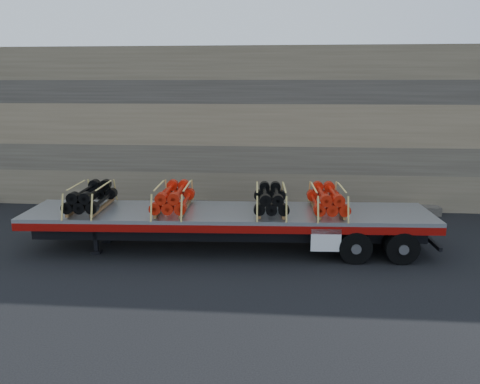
{
  "coord_description": "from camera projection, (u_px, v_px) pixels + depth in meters",
  "views": [
    {
      "loc": [
        0.76,
        -15.13,
        5.45
      ],
      "look_at": [
        -0.63,
        1.23,
        1.64
      ],
      "focal_mm": 35.0,
      "sensor_mm": 36.0,
      "label": 1
    }
  ],
  "objects": [
    {
      "name": "bundle_front",
      "position": [
        91.0,
        198.0,
        15.58
      ],
      "size": [
        1.24,
        2.31,
        0.8
      ],
      "primitive_type": null,
      "rotation": [
        0.0,
        0.0,
        0.05
      ],
      "color": "black",
      "rests_on": "trailer"
    },
    {
      "name": "bundle_midrear",
      "position": [
        271.0,
        200.0,
        15.38
      ],
      "size": [
        1.2,
        2.23,
        0.77
      ],
      "primitive_type": null,
      "rotation": [
        0.0,
        0.0,
        0.05
      ],
      "color": "black",
      "rests_on": "trailer"
    },
    {
      "name": "ground",
      "position": [
        255.0,
        247.0,
        15.98
      ],
      "size": [
        120.0,
        120.0,
        0.0
      ],
      "primitive_type": "plane",
      "color": "black",
      "rests_on": "ground"
    },
    {
      "name": "bundle_rear",
      "position": [
        327.0,
        200.0,
        15.31
      ],
      "size": [
        1.22,
        2.28,
        0.79
      ],
      "primitive_type": null,
      "rotation": [
        0.0,
        0.0,
        0.05
      ],
      "color": "red",
      "rests_on": "trailer"
    },
    {
      "name": "trailer",
      "position": [
        228.0,
        230.0,
        15.67
      ],
      "size": [
        13.46,
        3.23,
        1.34
      ],
      "primitive_type": null,
      "rotation": [
        0.0,
        0.0,
        0.05
      ],
      "color": "#B6B8BE",
      "rests_on": "ground"
    },
    {
      "name": "rock_wall",
      "position": [
        263.0,
        127.0,
        21.49
      ],
      "size": [
        44.0,
        3.0,
        7.0
      ],
      "primitive_type": "cube",
      "color": "#7A6B54",
      "rests_on": "ground"
    },
    {
      "name": "bundle_midfront",
      "position": [
        173.0,
        198.0,
        15.49
      ],
      "size": [
        1.25,
        2.33,
        0.81
      ],
      "primitive_type": null,
      "rotation": [
        0.0,
        0.0,
        0.05
      ],
      "color": "red",
      "rests_on": "trailer"
    }
  ]
}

